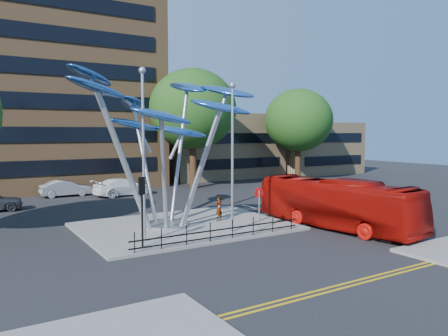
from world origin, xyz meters
TOP-DOWN VIEW (x-y plane):
  - ground at (0.00, 0.00)m, footprint 120.00×120.00m
  - traffic_island at (-1.00, 6.00)m, footprint 12.00×9.00m
  - double_yellow_near at (0.00, -6.00)m, footprint 40.00×0.12m
  - double_yellow_far at (0.00, -6.30)m, footprint 40.00×0.12m
  - brick_tower at (-6.00, 32.00)m, footprint 25.00×15.00m
  - low_building_near at (16.00, 30.00)m, footprint 15.00×8.00m
  - low_building_far at (30.00, 28.00)m, footprint 12.00×8.00m
  - tree_right at (8.00, 22.00)m, footprint 8.80×8.80m
  - tree_far at (22.00, 22.00)m, footprint 8.00×8.00m
  - leaf_sculpture at (-2.07, 6.68)m, footprint 12.72×9.54m
  - street_lamp_left at (-4.50, 3.50)m, footprint 0.36×0.36m
  - street_lamp_right at (0.50, 3.00)m, footprint 0.36×0.36m
  - traffic_light_island at (-5.00, 2.50)m, footprint 0.28×0.18m
  - no_entry_sign_island at (2.00, 2.52)m, footprint 0.60×0.10m
  - pedestrian_railing_front at (-1.00, 1.70)m, footprint 10.00×0.06m
  - red_bus at (6.60, 1.06)m, footprint 3.55×10.83m
  - pedestrian at (1.40, 5.96)m, footprint 0.67×0.56m
  - parked_car_mid at (-4.30, 23.00)m, footprint 4.41×1.54m
  - parked_car_right at (0.20, 20.78)m, footprint 5.64×2.95m

SIDE VIEW (x-z plane):
  - ground at x=0.00m, z-range 0.00..0.00m
  - double_yellow_near at x=0.00m, z-range 0.00..0.01m
  - double_yellow_far at x=0.00m, z-range 0.00..0.01m
  - traffic_island at x=-1.00m, z-range 0.00..0.15m
  - pedestrian_railing_front at x=-1.00m, z-range 0.05..1.05m
  - parked_car_mid at x=-4.30m, z-range 0.00..1.45m
  - parked_car_right at x=0.20m, z-range 0.00..1.56m
  - pedestrian at x=1.40m, z-range 0.15..1.72m
  - red_bus at x=6.60m, z-range 0.00..2.96m
  - no_entry_sign_island at x=2.00m, z-range 0.59..3.04m
  - traffic_light_island at x=-5.00m, z-range 0.90..4.33m
  - low_building_far at x=30.00m, z-range 0.00..7.00m
  - low_building_near at x=16.00m, z-range 0.00..8.00m
  - street_lamp_right at x=0.50m, z-range 0.94..9.24m
  - street_lamp_left at x=-4.50m, z-range 0.96..9.76m
  - leaf_sculpture at x=-2.07m, z-range 2.12..11.63m
  - tree_far at x=22.00m, z-range 1.70..12.51m
  - tree_right at x=8.00m, z-range 1.98..14.09m
  - brick_tower at x=-6.00m, z-range 0.00..30.00m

